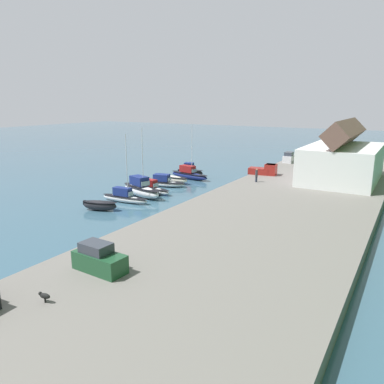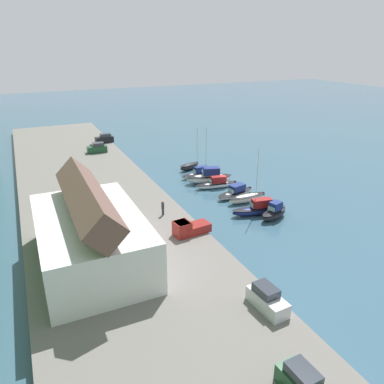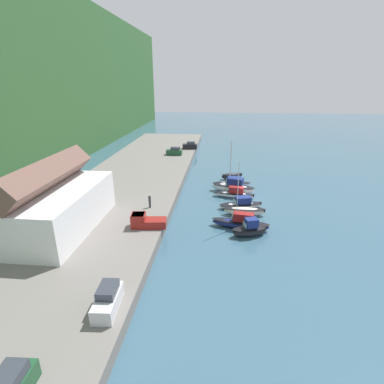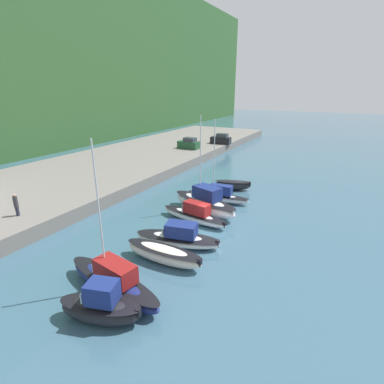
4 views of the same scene
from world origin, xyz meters
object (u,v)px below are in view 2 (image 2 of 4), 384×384
object	(u,v)px
moored_boat_5	(209,177)
parked_car_2	(267,299)
moored_boat_0	(274,213)
pickup_truck_0	(189,228)
moored_boat_1	(259,209)
moored_boat_4	(217,184)
moored_boat_6	(200,173)
person_on_quay	(163,208)
moored_boat_2	(247,198)
moored_boat_3	(236,192)
dog_on_quay	(91,145)
parked_car_3	(105,139)
parked_car_0	(97,148)
moored_boat_7	(189,166)

from	to	relation	value
moored_boat_5	parked_car_2	world-z (taller)	moored_boat_5
moored_boat_0	moored_boat_5	world-z (taller)	moored_boat_5
parked_car_2	pickup_truck_0	bearing A→B (deg)	-91.70
moored_boat_1	moored_boat_4	distance (m)	12.31
moored_boat_4	moored_boat_6	bearing A→B (deg)	10.26
person_on_quay	pickup_truck_0	bearing A→B (deg)	-171.60
moored_boat_6	moored_boat_2	bearing A→B (deg)	-177.64
moored_boat_1	moored_boat_6	bearing A→B (deg)	12.09
moored_boat_3	person_on_quay	xyz separation A→B (m)	(-4.61, 14.64, 1.86)
moored_boat_4	dog_on_quay	distance (m)	35.41
moored_boat_0	parked_car_3	xyz separation A→B (m)	(49.11, 13.52, 1.44)
pickup_truck_0	person_on_quay	world-z (taller)	person_on_quay
moored_boat_0	pickup_truck_0	distance (m)	14.43
moored_boat_2	person_on_quay	bearing A→B (deg)	96.95
moored_boat_5	person_on_quay	size ratio (longest dim) A/B	4.79
moored_boat_2	moored_boat_3	world-z (taller)	moored_boat_3
moored_boat_5	moored_boat_2	bearing A→B (deg)	-154.23
parked_car_3	person_on_quay	xyz separation A→B (m)	(-44.03, 1.74, 0.18)
moored_boat_0	moored_boat_5	bearing A→B (deg)	-10.75
pickup_truck_0	dog_on_quay	size ratio (longest dim) A/B	5.56
moored_boat_0	parked_car_0	bearing A→B (deg)	5.76
person_on_quay	moored_boat_2	bearing A→B (deg)	-83.32
moored_boat_3	parked_car_0	xyz separation A→B (m)	(31.40, 16.29, 1.68)
moored_boat_4	pickup_truck_0	xyz separation A→B (m)	(-16.02, 12.69, 1.55)
moored_boat_5	person_on_quay	bearing A→B (deg)	148.96
moored_boat_0	moored_boat_1	world-z (taller)	moored_boat_1
moored_boat_6	pickup_truck_0	size ratio (longest dim) A/B	1.94
parked_car_3	person_on_quay	world-z (taller)	parked_car_3
parked_car_3	moored_boat_4	bearing A→B (deg)	-164.72
moored_boat_2	moored_boat_4	xyz separation A→B (m)	(7.66, 1.35, 0.04)
moored_boat_7	moored_boat_1	bearing A→B (deg)	163.31
moored_boat_1	parked_car_2	size ratio (longest dim) A/B	2.34
dog_on_quay	parked_car_3	bearing A→B (deg)	118.24
moored_boat_4	parked_car_0	xyz separation A→B (m)	(26.59, 15.32, 1.65)
moored_boat_4	parked_car_3	bearing A→B (deg)	27.44
moored_boat_2	moored_boat_3	xyz separation A→B (m)	(2.85, 0.38, 0.01)
moored_boat_2	moored_boat_5	xyz separation A→B (m)	(10.23, 1.51, 0.43)
moored_boat_3	moored_boat_7	size ratio (longest dim) A/B	1.57
moored_boat_2	dog_on_quay	distance (m)	42.93
moored_boat_2	moored_boat_6	xyz separation A→B (m)	(14.03, 1.55, 0.05)
moored_boat_4	moored_boat_6	world-z (taller)	moored_boat_6
moored_boat_4	dog_on_quay	size ratio (longest dim) A/B	8.76
moored_boat_1	parked_car_0	distance (m)	42.01
moored_boat_0	moored_boat_2	distance (m)	6.85
moored_boat_1	moored_boat_7	size ratio (longest dim) A/B	2.05
parked_car_0	moored_boat_1	bearing A→B (deg)	-155.17
parked_car_2	person_on_quay	xyz separation A→B (m)	(22.42, 1.53, 0.18)
moored_boat_2	dog_on_quay	bearing A→B (deg)	23.62
parked_car_2	moored_boat_0	bearing A→B (deg)	-132.08
parked_car_0	moored_boat_3	bearing A→B (deg)	-149.88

